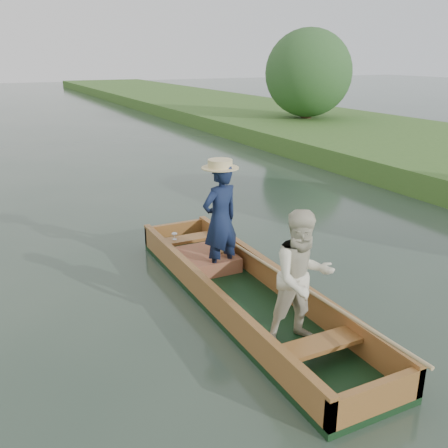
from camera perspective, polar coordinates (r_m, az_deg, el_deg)
name	(u,v)px	position (r m, az deg, el deg)	size (l,w,h in m)	color
ground	(244,305)	(6.71, 2.31, -9.20)	(120.00, 120.00, 0.00)	#283D30
trees_far	(1,81)	(15.64, -24.14, 14.71)	(22.84, 11.96, 4.40)	#47331E
punt	(250,269)	(6.42, 3.04, -5.12)	(1.12, 5.16, 1.77)	black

